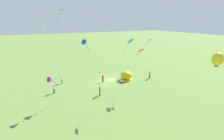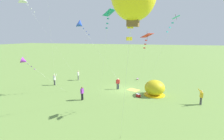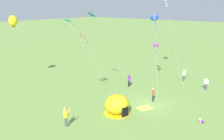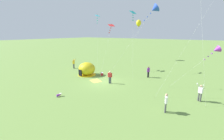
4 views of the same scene
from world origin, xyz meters
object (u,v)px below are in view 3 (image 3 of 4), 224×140
Objects in this scene: person_near_tent at (153,94)px; person_flying_kite at (184,75)px; person_center_field at (206,83)px; kite_blue at (155,19)px; popup_tent at (117,105)px; kite_cyan at (71,24)px; kite_teal at (93,17)px; person_strolling at (129,80)px; kite_red at (83,36)px; kite_yellow at (13,21)px; kite_purple at (156,46)px; cooler_box at (118,103)px; person_far_back at (66,117)px; toddler_crawling at (202,121)px.

person_near_tent is 10.56m from person_flying_kite.
person_center_field is 0.17× the size of kite_blue.
kite_cyan is (-1.70, 4.85, 8.30)m from popup_tent.
popup_tent is 12.12m from kite_teal.
kite_red is at bearing 171.79° from person_strolling.
person_strolling is (3.12, 5.71, 0.00)m from person_near_tent.
kite_teal is (4.23, 7.18, 8.80)m from popup_tent.
kite_yellow is (-0.11, 18.60, 8.04)m from popup_tent.
kite_purple is (16.68, 4.93, 3.72)m from popup_tent.
cooler_box is 7.48m from person_far_back.
person_flying_kite is at bearing -1.45° from popup_tent.
popup_tent is 0.27× the size of kite_teal.
kite_cyan is (-2.47, -0.80, 1.54)m from kite_red.
kite_teal reaches higher than person_far_back.
kite_blue is 0.96× the size of kite_teal.
person_far_back reaches higher than toddler_crawling.
popup_tent reaches higher than cooler_box.
person_far_back is (-10.88, 3.11, 0.03)m from person_near_tent.
person_far_back is at bearing 160.43° from popup_tent.
kite_yellow reaches higher than person_center_field.
kite_teal reaches higher than person_near_tent.
toddler_crawling is at bearing -106.36° from person_near_tent.
person_flying_kite is (10.54, 0.78, 0.03)m from person_near_tent.
kite_blue is (9.24, -4.07, 1.66)m from kite_red.
person_strolling is 8.90m from person_flying_kite.
kite_cyan is at bearing 112.35° from toddler_crawling.
kite_red is at bearing 142.05° from person_center_field.
popup_tent is at bearing -152.27° from person_strolling.
toddler_crawling is 0.06× the size of kite_cyan.
kite_blue is 1.92× the size of kite_purple.
kite_cyan reaches higher than toddler_crawling.
cooler_box is 0.06× the size of kite_blue.
kite_cyan is (-15.55, 9.40, 8.33)m from person_center_field.
person_far_back reaches higher than person_near_tent.
kite_purple is at bearing 2.90° from person_strolling.
cooler_box is 0.37× the size of person_near_tent.
kite_red reaches higher than kite_purple.
person_strolling is at bearing -177.10° from kite_purple.
kite_teal is 13.63m from kite_purple.
person_strolling is at bearing 146.37° from person_flying_kite.
kite_purple reaches higher than person_center_field.
popup_tent is 4.38× the size of cooler_box.
cooler_box is at bearing 99.34° from toddler_crawling.
person_far_back is 0.19× the size of kite_yellow.
person_far_back is at bearing -169.47° from person_strolling.
kite_yellow reaches higher than kite_red.
popup_tent is 1.63× the size of person_near_tent.
person_center_field is at bearing -57.97° from kite_blue.
kite_teal reaches higher than kite_purple.
kite_purple is (0.66, 5.34, 3.71)m from person_flying_kite.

